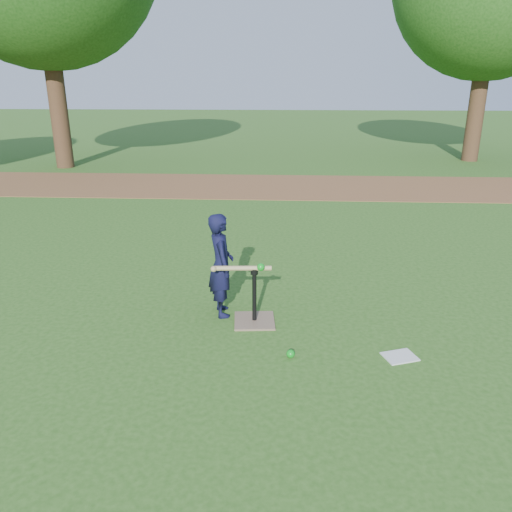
{
  "coord_description": "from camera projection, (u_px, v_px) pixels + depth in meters",
  "views": [
    {
      "loc": [
        0.55,
        -4.6,
        2.48
      ],
      "look_at": [
        0.25,
        0.55,
        0.65
      ],
      "focal_mm": 35.0,
      "sensor_mm": 36.0,
      "label": 1
    }
  ],
  "objects": [
    {
      "name": "wiffle_ball_ground",
      "position": [
        291.0,
        354.0,
        4.7
      ],
      "size": [
        0.08,
        0.08,
        0.08
      ],
      "primitive_type": "sphere",
      "color": "#0D921A",
      "rests_on": "ground"
    },
    {
      "name": "clipboard",
      "position": [
        400.0,
        357.0,
        4.71
      ],
      "size": [
        0.36,
        0.32,
        0.01
      ],
      "primitive_type": "cube",
      "rotation": [
        0.0,
        0.0,
        0.34
      ],
      "color": "silver",
      "rests_on": "ground"
    },
    {
      "name": "swing_action",
      "position": [
        243.0,
        268.0,
        5.17
      ],
      "size": [
        0.63,
        0.12,
        0.1
      ],
      "color": "tan",
      "rests_on": "ground"
    },
    {
      "name": "batting_tee",
      "position": [
        254.0,
        312.0,
        5.37
      ],
      "size": [
        0.47,
        0.47,
        0.61
      ],
      "color": "#77604B",
      "rests_on": "ground"
    },
    {
      "name": "dirt_strip",
      "position": [
        262.0,
        186.0,
        12.24
      ],
      "size": [
        24.0,
        3.0,
        0.01
      ],
      "primitive_type": "cube",
      "color": "brown",
      "rests_on": "ground"
    },
    {
      "name": "ground",
      "position": [
        229.0,
        332.0,
        5.19
      ],
      "size": [
        80.0,
        80.0,
        0.0
      ],
      "primitive_type": "plane",
      "color": "#285116",
      "rests_on": "ground"
    },
    {
      "name": "child",
      "position": [
        221.0,
        265.0,
        5.41
      ],
      "size": [
        0.38,
        0.48,
        1.15
      ],
      "primitive_type": "imported",
      "rotation": [
        0.0,
        0.0,
        1.85
      ],
      "color": "black",
      "rests_on": "ground"
    }
  ]
}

